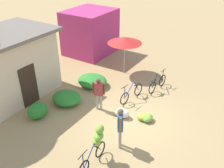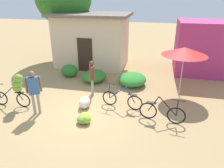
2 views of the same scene
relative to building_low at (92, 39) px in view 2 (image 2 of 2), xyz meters
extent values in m
plane|color=tan|center=(1.50, -6.14, -1.65)|extent=(60.00, 60.00, 0.00)
cube|color=beige|center=(0.00, 0.00, -0.10)|extent=(4.29, 2.87, 3.11)
cube|color=#72665B|center=(0.00, 0.00, 1.53)|extent=(4.79, 3.37, 0.16)
cube|color=#332319|center=(0.00, -1.45, -0.65)|extent=(0.90, 0.06, 2.00)
cube|color=#B5316F|center=(6.81, 0.04, -0.17)|extent=(3.20, 2.80, 2.97)
cylinder|color=brown|center=(-2.25, 1.09, -0.12)|extent=(0.35, 0.35, 3.07)
ellipsoid|color=#277727|center=(-0.59, -2.51, -1.31)|extent=(0.96, 0.80, 0.69)
ellipsoid|color=#2C7D2A|center=(0.97, -2.83, -1.37)|extent=(1.26, 1.46, 0.56)
ellipsoid|color=#30872F|center=(3.03, -2.87, -1.36)|extent=(1.43, 1.64, 0.58)
cylinder|color=beige|center=(5.32, -3.54, -0.58)|extent=(0.04, 0.04, 2.15)
cone|color=red|center=(5.32, -3.54, 0.40)|extent=(1.98, 1.98, 0.35)
torus|color=black|center=(-2.05, -6.26, -1.34)|extent=(0.63, 0.08, 0.62)
torus|color=black|center=(-1.02, -6.22, -1.34)|extent=(0.63, 0.08, 0.62)
cylinder|color=navy|center=(-1.20, -6.23, -1.06)|extent=(0.39, 0.05, 0.59)
cylinder|color=navy|center=(-1.72, -6.25, -1.06)|extent=(0.69, 0.07, 0.60)
cube|color=black|center=(-1.12, -6.23, -1.00)|extent=(0.37, 0.16, 0.02)
ellipsoid|color=#84AE37|center=(-1.20, -6.21, -0.83)|extent=(0.44, 0.39, 0.32)
ellipsoid|color=#73B136|center=(-1.14, -6.26, -0.60)|extent=(0.50, 0.45, 0.27)
ellipsoid|color=#7CAF37|center=(-1.05, -6.25, -0.37)|extent=(0.43, 0.37, 0.31)
torus|color=black|center=(2.39, -5.27, -1.34)|extent=(0.64, 0.16, 0.64)
torus|color=black|center=(3.48, -5.45, -1.34)|extent=(0.64, 0.16, 0.64)
cylinder|color=navy|center=(3.29, -5.42, -1.01)|extent=(0.42, 0.11, 0.67)
cylinder|color=navy|center=(2.75, -5.33, -1.01)|extent=(0.73, 0.16, 0.67)
cylinder|color=black|center=(2.39, -5.27, -0.67)|extent=(0.50, 0.11, 0.03)
cylinder|color=navy|center=(2.39, -5.27, -1.01)|extent=(0.04, 0.04, 0.66)
cube|color=black|center=(3.37, -5.43, -0.99)|extent=(0.38, 0.20, 0.02)
torus|color=black|center=(5.04, -6.11, -1.32)|extent=(0.66, 0.14, 0.66)
torus|color=black|center=(4.04, -5.97, -1.32)|extent=(0.66, 0.14, 0.66)
cylinder|color=black|center=(4.21, -6.00, -1.00)|extent=(0.39, 0.09, 0.66)
cylinder|color=black|center=(4.71, -6.07, -1.00)|extent=(0.68, 0.13, 0.67)
cylinder|color=black|center=(5.04, -6.11, -0.71)|extent=(0.50, 0.10, 0.03)
cylinder|color=black|center=(5.04, -6.11, -1.02)|extent=(0.04, 0.04, 0.62)
cube|color=black|center=(4.14, -5.99, -0.96)|extent=(0.38, 0.19, 0.02)
ellipsoid|color=olive|center=(1.75, -6.56, -1.52)|extent=(0.55, 0.58, 0.26)
ellipsoid|color=#87C42B|center=(1.88, -6.78, -1.49)|extent=(0.51, 0.52, 0.33)
ellipsoid|color=#7DC62E|center=(1.80, -6.68, -1.50)|extent=(0.49, 0.43, 0.30)
ellipsoid|color=olive|center=(1.75, -6.81, -1.51)|extent=(0.59, 0.57, 0.28)
ellipsoid|color=silver|center=(1.44, -5.68, -1.43)|extent=(0.51, 0.74, 0.44)
cylinder|color=gray|center=(-0.28, -6.61, -1.23)|extent=(0.11, 0.11, 0.85)
cylinder|color=gray|center=(-0.13, -6.51, -1.23)|extent=(0.11, 0.11, 0.85)
cube|color=#33598C|center=(-0.20, -6.56, -0.46)|extent=(0.44, 0.39, 0.68)
cylinder|color=brown|center=(-0.41, -6.70, -0.43)|extent=(0.08, 0.08, 0.61)
cylinder|color=brown|center=(0.00, -6.42, -0.43)|extent=(0.08, 0.08, 0.61)
sphere|color=brown|center=(-0.20, -6.56, -0.01)|extent=(0.23, 0.23, 0.23)
cylinder|color=gray|center=(1.36, -4.39, -1.26)|extent=(0.11, 0.11, 0.79)
cylinder|color=gray|center=(1.43, -4.56, -1.26)|extent=(0.11, 0.11, 0.79)
cube|color=maroon|center=(1.39, -4.47, -0.55)|extent=(0.33, 0.44, 0.63)
cylinder|color=#4C3321|center=(1.31, -4.24, -0.52)|extent=(0.08, 0.08, 0.56)
cylinder|color=#4C3321|center=(1.48, -4.71, -0.52)|extent=(0.08, 0.08, 0.56)
sphere|color=#4C3321|center=(1.39, -4.47, -0.13)|extent=(0.21, 0.21, 0.21)
camera|label=1|loc=(-6.45, -10.19, 5.24)|focal=40.08mm
camera|label=2|loc=(4.22, -12.86, 2.64)|focal=33.56mm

